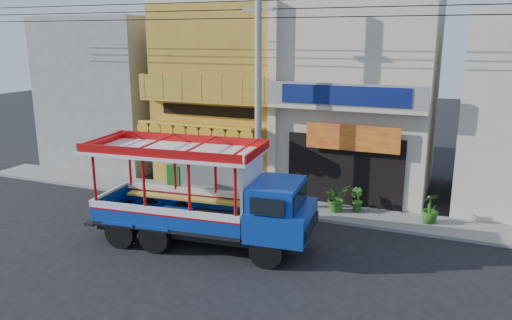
{
  "coord_description": "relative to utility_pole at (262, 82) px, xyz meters",
  "views": [
    {
      "loc": [
        6.03,
        -13.92,
        6.66
      ],
      "look_at": [
        -0.76,
        2.5,
        2.25
      ],
      "focal_mm": 35.0,
      "sensor_mm": 36.0,
      "label": 1
    }
  ],
  "objects": [
    {
      "name": "ground",
      "position": [
        0.85,
        -3.3,
        -5.03
      ],
      "size": [
        90.0,
        90.0,
        0.0
      ],
      "primitive_type": "plane",
      "color": "black",
      "rests_on": "ground"
    },
    {
      "name": "party_pilaster",
      "position": [
        -0.15,
        1.55,
        -1.03
      ],
      "size": [
        0.35,
        0.3,
        8.0
      ],
      "primitive_type": "cube",
      "color": "beige",
      "rests_on": "ground"
    },
    {
      "name": "songthaew_truck",
      "position": [
        -0.06,
        -3.77,
        -3.38
      ],
      "size": [
        7.52,
        3.03,
        3.42
      ],
      "color": "black",
      "rests_on": "ground"
    },
    {
      "name": "potted_plant_a",
      "position": [
        2.78,
        0.78,
        -4.38
      ],
      "size": [
        1.25,
        1.26,
        1.06
      ],
      "primitive_type": "imported",
      "rotation": [
        0.0,
        0.0,
        0.87
      ],
      "color": "#245518",
      "rests_on": "sidewalk"
    },
    {
      "name": "shophouse_left",
      "position": [
        -3.15,
        4.66,
        -0.92
      ],
      "size": [
        6.0,
        7.5,
        8.24
      ],
      "color": "#AE7726",
      "rests_on": "ground"
    },
    {
      "name": "filler_building_left",
      "position": [
        -10.15,
        4.7,
        -1.23
      ],
      "size": [
        6.0,
        6.0,
        7.6
      ],
      "primitive_type": "cube",
      "color": "gray",
      "rests_on": "ground"
    },
    {
      "name": "utility_pole",
      "position": [
        0.0,
        0.0,
        0.0
      ],
      "size": [
        28.0,
        0.26,
        9.0
      ],
      "color": "gray",
      "rests_on": "ground"
    },
    {
      "name": "sidewalk",
      "position": [
        0.85,
        0.7,
        -4.97
      ],
      "size": [
        30.0,
        2.0,
        0.12
      ],
      "primitive_type": "cube",
      "color": "slate",
      "rests_on": "ground"
    },
    {
      "name": "shophouse_right",
      "position": [
        2.85,
        4.66,
        -0.93
      ],
      "size": [
        6.0,
        6.75,
        8.24
      ],
      "color": "beige",
      "rests_on": "ground"
    },
    {
      "name": "potted_plant_b",
      "position": [
        3.51,
        1.05,
        -4.45
      ],
      "size": [
        0.65,
        0.63,
        0.92
      ],
      "primitive_type": "imported",
      "rotation": [
        0.0,
        0.0,
        2.47
      ],
      "color": "#245518",
      "rests_on": "sidewalk"
    },
    {
      "name": "potted_plant_c",
      "position": [
        6.19,
        0.83,
        -4.37
      ],
      "size": [
        0.85,
        0.85,
        1.09
      ],
      "primitive_type": "imported",
      "rotation": [
        0.0,
        0.0,
        4.04
      ],
      "color": "#245518",
      "rests_on": "sidewalk"
    },
    {
      "name": "green_sign",
      "position": [
        -4.42,
        0.7,
        -4.45
      ],
      "size": [
        0.72,
        0.43,
        1.1
      ],
      "color": "black",
      "rests_on": "sidewalk"
    }
  ]
}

